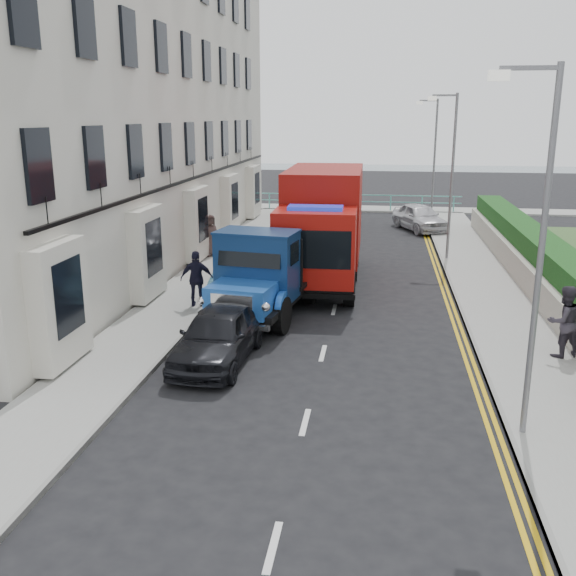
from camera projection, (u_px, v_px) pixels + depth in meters
The scene contains 21 objects.
ground at pixel (315, 383), 15.13m from camera, with size 120.00×120.00×0.00m, color black.
pavement_west at pixel (204, 279), 24.43m from camera, with size 2.40×38.00×0.12m, color gray.
pavement_east at pixel (488, 290), 22.98m from camera, with size 2.60×38.00×0.12m, color gray.
promenade at pixel (360, 209), 42.82m from camera, with size 30.00×2.50×0.12m, color gray.
sea_plane at pixel (370, 171), 72.45m from camera, with size 120.00×120.00×0.00m, color #4B5F67.
terrace_west at pixel (125, 89), 26.99m from camera, with size 6.31×30.20×14.25m.
garden_east at pixel (546, 269), 22.49m from camera, with size 1.45×28.00×1.75m.
seafront_railing at pixel (360, 203), 41.92m from camera, with size 13.00×0.08×1.11m.
lamp_near at pixel (536, 237), 11.60m from camera, with size 1.23×0.18×7.00m.
lamp_mid at pixel (450, 167), 26.88m from camera, with size 1.23×0.18×7.00m.
lamp_far at pixel (432, 154), 36.43m from camera, with size 1.23×0.18×7.00m.
bedford_lorry at pixel (260, 280), 19.44m from camera, with size 3.13×6.12×2.78m.
red_lorry at pixel (323, 223), 23.88m from camera, with size 2.84×8.01×4.17m.
parked_car_front at pixel (218, 335), 16.30m from camera, with size 1.68×4.17×1.42m, color black.
parked_car_mid at pixel (242, 275), 22.07m from camera, with size 1.66×4.76×1.57m, color #5EABCB.
parked_car_rear at pixel (291, 238), 29.19m from camera, with size 1.96×4.83×1.40m, color #BABBBF.
seafront_car_left at pixel (319, 205), 38.82m from camera, with size 2.74×5.93×1.65m, color black.
seafront_car_right at pixel (420, 217), 34.95m from camera, with size 1.74×4.32×1.47m, color silver.
pedestrian_east_far at pixel (564, 321), 16.29m from camera, with size 0.91×0.71×1.86m, color #342F39.
pedestrian_west_near at pixel (197, 279), 20.64m from camera, with size 1.06×0.44×1.81m, color black.
pedestrian_west_far at pixel (210, 235), 28.09m from camera, with size 0.89×0.58×1.83m, color #453531.
Camera 1 is at (1.38, -13.96, 6.13)m, focal length 40.00 mm.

